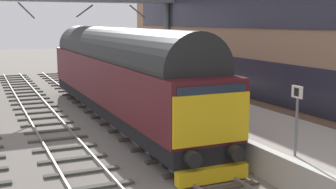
# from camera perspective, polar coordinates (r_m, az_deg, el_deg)

# --- Properties ---
(ground_plane) EXTENTS (140.00, 140.00, 0.00)m
(ground_plane) POSITION_cam_1_polar(r_m,az_deg,el_deg) (15.42, 2.49, -9.32)
(ground_plane) COLOR slate
(ground_plane) RESTS_ON ground
(track_main) EXTENTS (2.50, 60.00, 0.15)m
(track_main) POSITION_cam_1_polar(r_m,az_deg,el_deg) (15.41, 2.49, -9.12)
(track_main) COLOR gray
(track_main) RESTS_ON ground
(track_adjacent_west) EXTENTS (2.50, 60.00, 0.15)m
(track_adjacent_west) POSITION_cam_1_polar(r_m,az_deg,el_deg) (14.29, -10.43, -10.79)
(track_adjacent_west) COLOR slate
(track_adjacent_west) RESTS_ON ground
(station_platform) EXTENTS (4.00, 44.00, 1.01)m
(station_platform) POSITION_cam_1_polar(r_m,az_deg,el_deg) (17.11, 13.43, -5.91)
(station_platform) COLOR #B4ACA1
(station_platform) RESTS_ON ground
(diesel_locomotive) EXTENTS (2.74, 19.64, 4.68)m
(diesel_locomotive) POSITION_cam_1_polar(r_m,az_deg,el_deg) (22.11, -6.58, 2.99)
(diesel_locomotive) COLOR black
(diesel_locomotive) RESTS_ON ground
(platform_number_sign) EXTENTS (0.10, 0.44, 2.11)m
(platform_number_sign) POSITION_cam_1_polar(r_m,az_deg,el_deg) (13.40, 16.45, -1.97)
(platform_number_sign) COLOR slate
(platform_number_sign) RESTS_ON station_platform
(overhead_footbridge) EXTENTS (16.26, 2.00, 6.77)m
(overhead_footbridge) POSITION_cam_1_polar(r_m,az_deg,el_deg) (30.13, -14.42, 11.57)
(overhead_footbridge) COLOR slate
(overhead_footbridge) RESTS_ON ground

